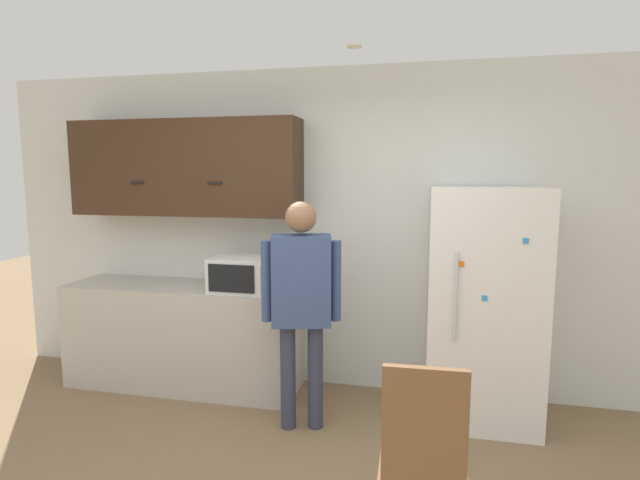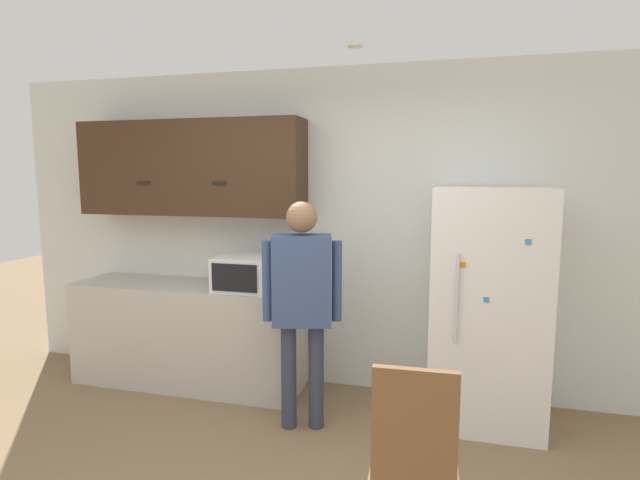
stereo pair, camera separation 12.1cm
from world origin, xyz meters
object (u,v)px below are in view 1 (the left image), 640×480
Objects in this scene: microwave at (246,274)px; person at (301,293)px; refrigerator at (484,305)px; chair at (423,457)px.

person is at bearing -36.29° from microwave.
refrigerator reaches higher than chair.
refrigerator is at bearing -106.12° from chair.
refrigerator is (1.27, 0.45, -0.13)m from person.
person is 0.95× the size of refrigerator.
refrigerator is at bearing 4.89° from person.
chair is at bearing -47.19° from microwave.
person reaches higher than microwave.
microwave is 0.31× the size of refrigerator.
chair is (-0.40, -1.59, -0.32)m from refrigerator.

